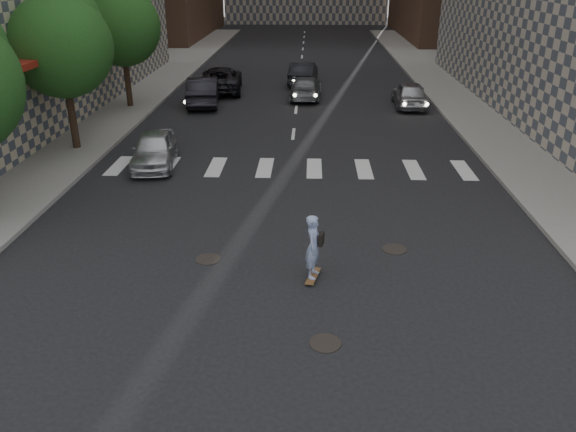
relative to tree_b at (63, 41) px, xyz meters
name	(u,v)px	position (x,y,z in m)	size (l,w,h in m)	color
ground	(277,283)	(9.45, -11.14, -4.65)	(160.00, 160.00, 0.00)	black
sidewalk_left	(52,102)	(-5.05, 8.86, -4.57)	(13.00, 80.00, 0.15)	gray
sidewalk_right	(549,107)	(23.95, 8.86, -4.57)	(13.00, 80.00, 0.15)	gray
tree_b	(63,41)	(0.00, 0.00, 0.00)	(4.20, 4.20, 6.60)	#382619
tree_c	(123,23)	(0.00, 8.00, 0.00)	(4.20, 4.20, 6.60)	#382619
manhole_a	(325,343)	(10.65, -13.64, -4.64)	(0.70, 0.70, 0.02)	black
manhole_b	(208,259)	(7.45, -9.94, -4.64)	(0.70, 0.70, 0.02)	black
manhole_c	(394,249)	(12.75, -9.14, -4.64)	(0.70, 0.70, 0.02)	black
skateboarder	(314,247)	(10.40, -10.89, -3.69)	(0.55, 0.94, 1.82)	brown
silver_sedan	(154,149)	(3.95, -2.02, -3.95)	(1.64, 4.07, 1.39)	silver
traffic_car_a	(203,91)	(4.01, 8.86, -3.84)	(1.71, 4.91, 1.62)	black
traffic_car_b	(306,87)	(9.95, 10.86, -3.99)	(1.84, 4.54, 1.32)	slate
traffic_car_c	(221,79)	(4.47, 12.71, -3.87)	(2.58, 5.60, 1.56)	black
traffic_car_d	(410,94)	(15.95, 8.86, -3.91)	(1.73, 4.31, 1.47)	#ABACB2
traffic_car_e	(303,73)	(9.76, 15.09, -3.89)	(1.61, 4.62, 1.52)	black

